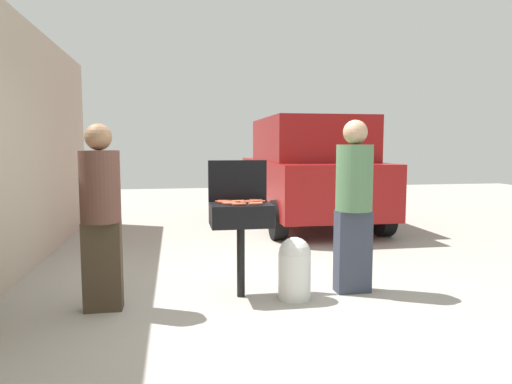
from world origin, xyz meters
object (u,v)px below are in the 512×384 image
(hot_dog_10, at_px, (222,202))
(hot_dog_13, at_px, (224,202))
(hot_dog_11, at_px, (247,202))
(hot_dog_3, at_px, (256,200))
(hot_dog_14, at_px, (238,201))
(hot_dog_9, at_px, (225,201))
(hot_dog_8, at_px, (255,204))
(hot_dog_1, at_px, (238,204))
(person_left, at_px, (101,210))
(hot_dog_2, at_px, (256,203))
(propane_tank, at_px, (295,267))
(bbq_grill, at_px, (241,218))
(hot_dog_0, at_px, (228,203))
(hot_dog_5, at_px, (251,201))
(hot_dog_4, at_px, (238,202))
(hot_dog_7, at_px, (239,204))
(hot_dog_6, at_px, (230,204))
(hot_dog_12, at_px, (259,202))
(person_right, at_px, (354,200))
(parked_minivan, at_px, (307,171))

(hot_dog_10, xyz_separation_m, hot_dog_13, (0.02, -0.05, 0.00))
(hot_dog_11, height_order, hot_dog_13, same)
(hot_dog_3, bearing_deg, hot_dog_14, -164.48)
(hot_dog_9, bearing_deg, hot_dog_13, -98.41)
(hot_dog_8, xyz_separation_m, hot_dog_13, (-0.28, 0.18, 0.00))
(hot_dog_1, height_order, person_left, person_left)
(hot_dog_10, height_order, hot_dog_14, same)
(hot_dog_2, bearing_deg, propane_tank, -8.44)
(bbq_grill, distance_m, hot_dog_0, 0.20)
(hot_dog_5, height_order, person_left, person_left)
(hot_dog_4, height_order, hot_dog_7, same)
(hot_dog_0, bearing_deg, hot_dog_2, -19.82)
(hot_dog_8, distance_m, hot_dog_9, 0.37)
(hot_dog_8, height_order, hot_dog_14, same)
(hot_dog_3, xyz_separation_m, hot_dog_7, (-0.21, -0.29, 0.00))
(hot_dog_2, xyz_separation_m, hot_dog_9, (-0.28, 0.23, 0.00))
(hot_dog_4, bearing_deg, hot_dog_5, 4.84)
(hot_dog_10, bearing_deg, hot_dog_13, -68.93)
(propane_tank, bearing_deg, hot_dog_5, 149.24)
(hot_dog_4, distance_m, hot_dog_6, 0.17)
(hot_dog_8, bearing_deg, hot_dog_1, 173.47)
(hot_dog_10, bearing_deg, hot_dog_6, -70.26)
(hot_dog_8, xyz_separation_m, hot_dog_14, (-0.13, 0.23, 0.00))
(hot_dog_8, relative_size, hot_dog_12, 1.00)
(hot_dog_7, bearing_deg, bbq_grill, 77.21)
(hot_dog_4, bearing_deg, person_left, -170.69)
(hot_dog_0, distance_m, hot_dog_11, 0.18)
(hot_dog_4, relative_size, person_left, 0.08)
(person_left, bearing_deg, person_right, 2.51)
(person_left, height_order, parked_minivan, parked_minivan)
(hot_dog_5, relative_size, person_right, 0.07)
(hot_dog_13, height_order, parked_minivan, parked_minivan)
(hot_dog_9, distance_m, parked_minivan, 4.52)
(hot_dog_9, xyz_separation_m, propane_tank, (0.65, -0.28, -0.63))
(hot_dog_3, height_order, parked_minivan, parked_minivan)
(hot_dog_4, height_order, hot_dog_11, same)
(hot_dog_9, distance_m, hot_dog_10, 0.04)
(hot_dog_7, bearing_deg, person_right, 5.07)
(hot_dog_1, xyz_separation_m, person_right, (1.20, 0.07, 0.01))
(bbq_grill, height_order, hot_dog_13, hot_dog_13)
(hot_dog_2, distance_m, hot_dog_7, 0.18)
(hot_dog_3, relative_size, parked_minivan, 0.03)
(hot_dog_9, bearing_deg, hot_dog_0, -80.80)
(hot_dog_4, relative_size, propane_tank, 0.21)
(propane_tank, distance_m, person_left, 1.91)
(hot_dog_2, relative_size, hot_dog_14, 1.00)
(hot_dog_6, relative_size, propane_tank, 0.21)
(hot_dog_4, bearing_deg, hot_dog_12, -7.67)
(bbq_grill, bearing_deg, hot_dog_0, -173.55)
(hot_dog_3, xyz_separation_m, parked_minivan, (1.73, 4.01, 0.07))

